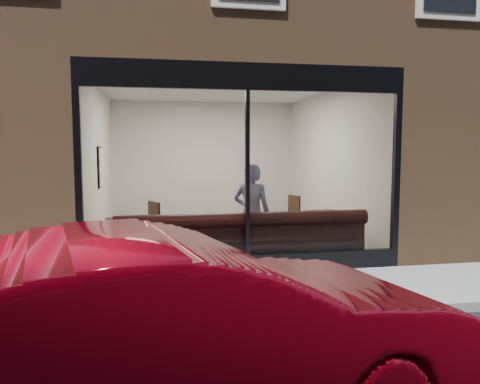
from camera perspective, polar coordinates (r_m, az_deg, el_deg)
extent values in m
plane|color=black|center=(5.45, 5.29, -15.53)|extent=(120.00, 120.00, 0.00)
cube|color=gray|center=(6.36, 2.78, -12.34)|extent=(40.00, 2.00, 0.01)
cube|color=gray|center=(5.38, 5.44, -15.11)|extent=(40.00, 0.10, 0.12)
cube|color=brown|center=(13.11, -20.87, 3.58)|extent=(2.50, 12.00, 3.20)
cube|color=brown|center=(13.89, 11.29, 3.92)|extent=(2.50, 12.00, 3.20)
cube|color=brown|center=(15.96, -5.49, 4.19)|extent=(5.00, 6.00, 3.20)
plane|color=#2D2D30|center=(10.17, -2.42, -5.47)|extent=(6.00, 6.00, 0.00)
plane|color=white|center=(10.07, -2.49, 12.54)|extent=(6.00, 6.00, 0.00)
plane|color=silver|center=(12.96, -4.31, 3.91)|extent=(5.00, 0.00, 5.00)
plane|color=silver|center=(9.96, -16.82, 3.22)|extent=(0.00, 6.00, 6.00)
plane|color=silver|center=(10.63, 10.97, 3.49)|extent=(0.00, 6.00, 6.00)
cube|color=black|center=(7.31, 0.87, -8.79)|extent=(5.00, 0.10, 0.30)
cube|color=black|center=(7.16, 0.91, 13.91)|extent=(5.00, 0.10, 0.40)
cube|color=black|center=(7.09, 0.89, 2.24)|extent=(0.06, 0.10, 2.50)
plane|color=white|center=(7.06, 0.94, 2.22)|extent=(4.80, 0.00, 4.80)
cube|color=#371814|center=(7.67, 0.28, -7.53)|extent=(4.00, 0.55, 0.45)
imported|color=#A3AFE0|center=(7.80, 1.44, -2.68)|extent=(0.72, 0.60, 1.69)
cube|color=black|center=(8.00, -13.53, -3.39)|extent=(0.77, 0.77, 0.04)
cube|color=black|center=(8.86, 10.45, -2.47)|extent=(0.65, 0.65, 0.04)
cube|color=black|center=(8.82, -11.51, -5.82)|extent=(0.60, 0.60, 0.04)
cube|color=black|center=(9.83, 5.70, -4.57)|extent=(0.49, 0.49, 0.04)
cube|color=white|center=(9.92, -16.60, 2.93)|extent=(0.02, 0.58, 0.78)
imported|color=#980313|center=(3.26, -8.16, -17.17)|extent=(4.46, 2.38, 1.40)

